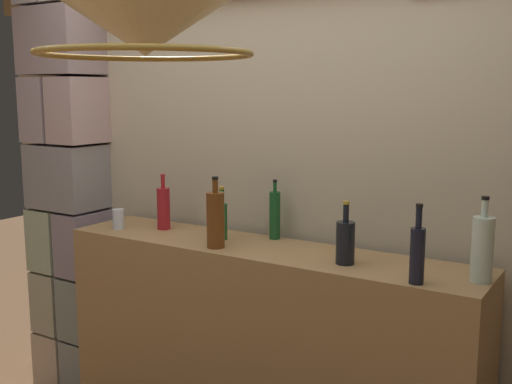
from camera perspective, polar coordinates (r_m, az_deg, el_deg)
name	(u,v)px	position (r m, az deg, el deg)	size (l,w,h in m)	color
panelled_rear_partition	(293,174)	(2.89, 3.44, 1.67)	(3.79, 0.15, 2.62)	#BCAD8E
stone_pillar	(71,175)	(3.64, -16.62, 1.49)	(0.44, 0.34, 2.55)	beige
bar_shelf_unit	(262,364)	(2.90, 0.55, -15.50)	(1.93, 0.40, 1.08)	#9E7547
liquor_bottle_port	(482,249)	(2.34, 20.07, -4.90)	(0.08, 0.08, 0.31)	silver
liquor_bottle_vermouth	(164,208)	(3.07, -8.49, -1.44)	(0.06, 0.06, 0.27)	#A41C23
liquor_bottle_whiskey	(222,219)	(2.84, -3.17, -2.50)	(0.05, 0.05, 0.24)	#1B5822
liquor_bottle_rum	(275,215)	(2.84, 1.74, -2.08)	(0.05, 0.05, 0.28)	#185023
liquor_bottle_scotch	(216,219)	(2.68, -3.74, -2.50)	(0.08, 0.08, 0.31)	brown
liquor_bottle_amaro	(345,241)	(2.46, 8.20, -4.52)	(0.07, 0.07, 0.25)	black
liquor_bottle_rye	(417,253)	(2.26, 14.59, -5.45)	(0.05, 0.05, 0.29)	black
glass_tumbler_rocks	(118,219)	(3.12, -12.52, -2.44)	(0.06, 0.06, 0.10)	silver
pendant_lamp	(145,23)	(1.72, -10.19, 15.05)	(0.58, 0.58, 0.55)	beige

